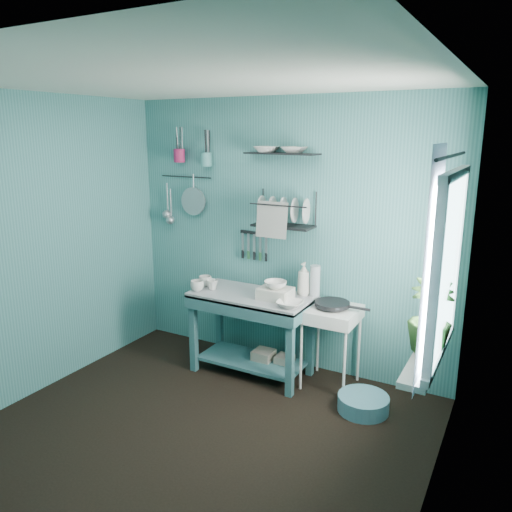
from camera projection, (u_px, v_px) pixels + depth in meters
The scene contains 35 objects.
floor at pixel (194, 438), 3.66m from camera, with size 3.20×3.20×0.00m, color black.
ceiling at pixel (182, 79), 3.05m from camera, with size 3.20×3.20×0.00m, color silver.
wall_back at pixel (285, 235), 4.63m from camera, with size 3.20×3.20×0.00m, color teal.
wall_left at pixel (31, 249), 4.10m from camera, with size 3.00×3.00×0.00m, color teal.
wall_right at pixel (437, 315), 2.61m from camera, with size 3.00×3.00×0.00m, color teal.
work_counter at pixel (252, 334), 4.57m from camera, with size 1.09×0.54×0.77m, color #306065.
mug_left at pixel (197, 286), 4.56m from camera, with size 0.12×0.12×0.10m, color silver.
mug_mid at pixel (212, 285), 4.60m from camera, with size 0.10×0.10×0.09m, color silver.
mug_right at pixel (205, 281), 4.70m from camera, with size 0.12×0.12×0.10m, color silver.
wash_tub at pixel (275, 293), 4.34m from camera, with size 0.28×0.22×0.10m, color beige.
tub_bowl at pixel (275, 285), 4.32m from camera, with size 0.20×0.20×0.06m, color silver.
soap_bottle at pixel (304, 279), 4.42m from camera, with size 0.12×0.12×0.30m, color beige.
water_bottle at pixel (315, 281), 4.39m from camera, with size 0.09×0.09×0.28m, color #A3ADB5.
counter_bowl at pixel (290, 304), 4.14m from camera, with size 0.22×0.22×0.05m, color silver.
hotplate_stand at pixel (331, 347), 4.35m from camera, with size 0.45×0.45×0.72m, color silver.
frying_pan at pixel (332, 304), 4.26m from camera, with size 0.30×0.30×0.04m, color black.
knife_strip at pixel (255, 233), 4.75m from camera, with size 0.32×0.02×0.03m, color black.
dish_rack at pixel (283, 209), 4.44m from camera, with size 0.55×0.24×0.32m, color black.
upper_shelf at pixel (281, 154), 4.36m from camera, with size 0.70×0.18×0.01m, color black.
shelf_bowl_left at pixel (267, 150), 4.43m from camera, with size 0.22×0.22×0.05m, color silver.
shelf_bowl_right at pixel (294, 143), 4.28m from camera, with size 0.22×0.22×0.05m, color silver.
utensil_cup_magenta at pixel (179, 156), 4.92m from camera, with size 0.11×0.11×0.13m, color #A71E50.
utensil_cup_teal at pixel (206, 159), 4.78m from camera, with size 0.11×0.11×0.13m, color teal.
colander at pixel (193, 201), 4.99m from camera, with size 0.28×0.28×0.03m, color #A5A7AD.
ladle_outer at pixel (167, 198), 5.15m from camera, with size 0.01×0.01×0.30m, color #A5A7AD.
ladle_inner at pixel (171, 204), 5.15m from camera, with size 0.01×0.01×0.30m, color #A5A7AD.
hook_rail at pixel (186, 177), 5.00m from camera, with size 0.01×0.01×0.60m, color black.
window_glass at pixel (450, 267), 2.96m from camera, with size 1.10×1.10×0.00m, color white.
windowsill at pixel (427, 356), 3.14m from camera, with size 0.16×0.95×0.04m, color silver.
curtain at pixel (430, 270), 2.72m from camera, with size 1.35×1.35×0.00m, color white.
curtain_rod at pixel (452, 156), 2.83m from camera, with size 0.02×0.02×1.05m, color black.
potted_plant at pixel (430, 316), 3.11m from camera, with size 0.27×0.27×0.48m, color #315E25.
storage_tin_large at pixel (264, 361), 4.64m from camera, with size 0.18×0.18×0.22m, color gray.
storage_tin_small at pixel (284, 366), 4.57m from camera, with size 0.15×0.15×0.20m, color gray.
floor_basin at pixel (363, 403), 4.00m from camera, with size 0.41×0.41×0.13m, color teal.
Camera 1 is at (1.95, -2.61, 2.18)m, focal length 35.00 mm.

